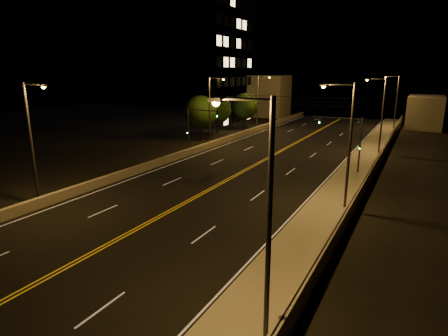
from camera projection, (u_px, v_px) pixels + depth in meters
The scene contains 24 objects.
ground at pixel (8, 299), 17.63m from camera, with size 160.00×160.00×0.00m, color black.
road at pixel (215, 187), 34.71m from camera, with size 18.00×120.00×0.02m, color black.
sidewalk at pixel (333, 204), 29.77m from camera, with size 3.60×120.00×0.30m, color gray.
curb at pixel (310, 201), 30.64m from camera, with size 0.14×120.00×0.15m, color gray.
parapet_wall at pixel (356, 200), 28.86m from camera, with size 0.30×120.00×1.00m, color gray.
jersey_barrier at pixel (136, 170), 38.92m from camera, with size 0.45×120.00×0.83m, color gray.
distant_building_right at pixel (425, 112), 69.86m from camera, with size 6.00×10.00×5.94m, color gray.
distant_building_left at pixel (269, 96), 87.36m from camera, with size 8.00×8.00×9.40m, color gray.
parapet_rail at pixel (356, 193), 28.73m from camera, with size 0.06×0.06×120.00m, color black.
lane_markings at pixel (215, 187), 34.65m from camera, with size 17.32×116.00×0.00m.
streetlight_0 at pixel (263, 210), 13.62m from camera, with size 2.55×0.28×9.63m.
streetlight_1 at pixel (347, 140), 27.47m from camera, with size 2.55×0.28×9.63m.
streetlight_2 at pixel (380, 111), 46.65m from camera, with size 2.55×0.28×9.63m.
streetlight_3 at pixel (395, 99), 66.68m from camera, with size 2.55×0.28×9.63m.
streetlight_4 at pixel (33, 137), 28.62m from camera, with size 2.55×0.28×9.63m.
streetlight_5 at pixel (211, 107), 52.04m from camera, with size 2.55×0.28×9.63m.
streetlight_6 at pixel (259, 99), 66.58m from camera, with size 2.55×0.28×9.63m.
traffic_signal_right at pixel (350, 138), 38.22m from camera, with size 5.11×0.31×5.96m.
traffic_signal_left at pixel (195, 126), 46.75m from camera, with size 5.11×0.31×5.96m.
overhead_wires at pixel (257, 99), 40.97m from camera, with size 22.00×0.03×0.83m.
building_tower at pixel (179, 54), 71.04m from camera, with size 24.00×15.00×28.16m.
tree_0 at pixel (201, 112), 56.62m from camera, with size 5.06×5.06×6.86m.
tree_1 at pixel (218, 110), 63.96m from camera, with size 4.60×4.60×6.24m.
tree_2 at pixel (245, 106), 68.76m from camera, with size 4.86×4.86×6.58m.
Camera 1 is at (16.29, -8.89, 10.43)m, focal length 30.00 mm.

